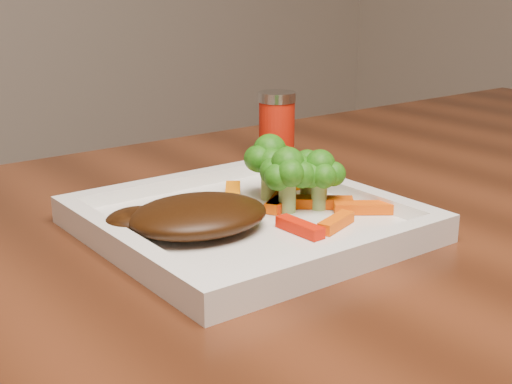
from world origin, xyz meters
TOP-DOWN VIEW (x-y plane):
  - plate at (0.03, 0.16)m, footprint 0.27×0.27m
  - steak at (-0.02, 0.16)m, footprint 0.14×0.12m
  - broccoli_0 at (0.09, 0.20)m, footprint 0.08×0.08m
  - broccoli_1 at (0.12, 0.18)m, footprint 0.06×0.06m
  - broccoli_2 at (0.11, 0.15)m, footprint 0.07×0.07m
  - broccoli_3 at (0.08, 0.16)m, footprint 0.08×0.08m
  - carrot_0 at (0.08, 0.10)m, footprint 0.05×0.03m
  - carrot_1 at (0.13, 0.11)m, footprint 0.06×0.05m
  - carrot_2 at (0.05, 0.11)m, footprint 0.02×0.05m
  - carrot_3 at (0.14, 0.21)m, footprint 0.06×0.03m
  - carrot_4 at (0.06, 0.23)m, footprint 0.04×0.05m
  - carrot_5 at (0.11, 0.15)m, footprint 0.06×0.05m
  - carrot_6 at (0.08, 0.18)m, footprint 0.05×0.04m
  - spice_shaker at (0.21, 0.34)m, footprint 0.05×0.05m
  - carrot_7 at (0.08, 0.17)m, footprint 0.05×0.03m

SIDE VIEW (x-z plane):
  - plate at x=0.03m, z-range 0.75..0.76m
  - carrot_0 at x=0.08m, z-range 0.76..0.77m
  - carrot_1 at x=0.13m, z-range 0.76..0.77m
  - carrot_2 at x=0.05m, z-range 0.76..0.77m
  - carrot_3 at x=0.14m, z-range 0.76..0.77m
  - carrot_4 at x=0.06m, z-range 0.76..0.77m
  - carrot_5 at x=0.11m, z-range 0.76..0.77m
  - carrot_6 at x=0.08m, z-range 0.76..0.77m
  - carrot_7 at x=0.08m, z-range 0.76..0.77m
  - steak at x=-0.02m, z-range 0.76..0.79m
  - broccoli_2 at x=0.11m, z-range 0.76..0.82m
  - broccoli_3 at x=0.08m, z-range 0.76..0.82m
  - broccoli_1 at x=0.12m, z-range 0.76..0.83m
  - spice_shaker at x=0.21m, z-range 0.75..0.84m
  - broccoli_0 at x=0.09m, z-range 0.76..0.83m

